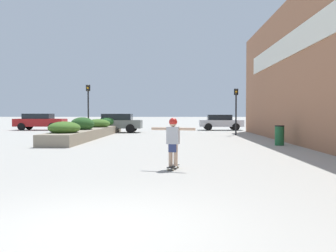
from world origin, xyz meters
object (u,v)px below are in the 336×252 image
(skateboarder, at_px, (173,137))
(traffic_light_left, at_px, (88,101))
(skateboard, at_px, (173,167))
(car_leftmost, at_px, (221,122))
(trash_bin, at_px, (279,135))
(traffic_light_right, at_px, (236,103))
(car_center_right, at_px, (40,121))
(car_center_left, at_px, (116,122))

(skateboarder, distance_m, traffic_light_left, 17.90)
(skateboard, distance_m, traffic_light_left, 17.99)
(car_leftmost, bearing_deg, traffic_light_left, -53.56)
(skateboard, distance_m, skateboarder, 0.85)
(skateboard, distance_m, trash_bin, 9.48)
(trash_bin, relative_size, traffic_light_right, 0.29)
(traffic_light_right, bearing_deg, car_center_right, 156.15)
(skateboard, height_order, car_center_right, car_center_right)
(car_center_left, xyz_separation_m, traffic_light_left, (-1.46, -3.31, 1.66))
(trash_bin, distance_m, car_center_right, 24.14)
(car_center_left, relative_size, traffic_light_right, 1.29)
(trash_bin, distance_m, car_center_left, 15.68)
(skateboard, height_order, car_leftmost, car_leftmost)
(skateboarder, xyz_separation_m, trash_bin, (5.12, 7.96, -0.43))
(car_leftmost, relative_size, traffic_light_left, 1.10)
(trash_bin, relative_size, car_center_right, 0.21)
(skateboarder, distance_m, car_center_left, 20.55)
(car_center_right, relative_size, traffic_light_left, 1.25)
(skateboard, distance_m, car_center_left, 20.56)
(car_leftmost, relative_size, traffic_light_right, 1.20)
(skateboarder, xyz_separation_m, car_center_right, (-12.84, 24.08, -0.10))
(skateboard, xyz_separation_m, traffic_light_left, (-6.46, 16.62, 2.41))
(car_leftmost, distance_m, car_center_right, 16.92)
(car_leftmost, height_order, car_center_left, car_center_left)
(trash_bin, xyz_separation_m, traffic_light_left, (-11.58, 8.65, 1.98))
(skateboarder, distance_m, traffic_light_right, 17.11)
(trash_bin, height_order, car_center_right, car_center_right)
(car_center_left, height_order, traffic_light_left, traffic_light_left)
(trash_bin, bearing_deg, car_leftmost, 93.67)
(car_center_left, bearing_deg, skateboarder, -165.92)
(car_center_left, height_order, traffic_light_right, traffic_light_right)
(skateboard, bearing_deg, traffic_light_right, 91.30)
(skateboard, relative_size, skateboarder, 0.56)
(skateboard, bearing_deg, car_leftmost, 96.39)
(car_center_right, bearing_deg, traffic_light_left, 40.54)
(trash_bin, bearing_deg, skateboarder, -122.75)
(car_leftmost, bearing_deg, car_center_right, -88.94)
(trash_bin, bearing_deg, traffic_light_left, 143.24)
(skateboarder, bearing_deg, car_leftmost, 96.39)
(skateboard, relative_size, car_center_right, 0.17)
(skateboard, height_order, traffic_light_right, traffic_light_right)
(trash_bin, distance_m, car_leftmost, 16.47)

